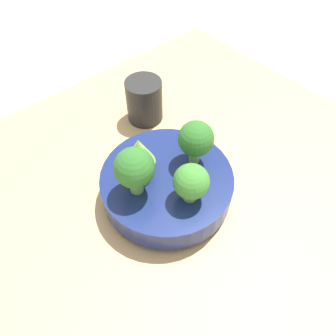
% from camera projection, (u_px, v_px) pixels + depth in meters
% --- Properties ---
extents(ground_plane, '(6.00, 6.00, 0.00)m').
position_uv_depth(ground_plane, '(156.00, 195.00, 0.66)').
color(ground_plane, beige).
extents(table, '(0.96, 0.76, 0.04)m').
position_uv_depth(table, '(156.00, 190.00, 0.65)').
color(table, tan).
rests_on(table, ground_plane).
extents(bowl, '(0.24, 0.24, 0.06)m').
position_uv_depth(bowl, '(168.00, 184.00, 0.59)').
color(bowl, navy).
rests_on(bowl, table).
extents(broccoli_floret_left, '(0.06, 0.06, 0.09)m').
position_uv_depth(broccoli_floret_left, '(196.00, 140.00, 0.55)').
color(broccoli_floret_left, '#609347').
rests_on(broccoli_floret_left, bowl).
extents(romanesco_piece_near, '(0.05, 0.05, 0.08)m').
position_uv_depth(romanesco_piece_near, '(138.00, 152.00, 0.53)').
color(romanesco_piece_near, '#7AB256').
rests_on(romanesco_piece_near, bowl).
extents(broccoli_floret_right, '(0.07, 0.07, 0.09)m').
position_uv_depth(broccoli_floret_right, '(134.00, 169.00, 0.51)').
color(broccoli_floret_right, '#609347').
rests_on(broccoli_floret_right, bowl).
extents(broccoli_floret_back, '(0.06, 0.06, 0.07)m').
position_uv_depth(broccoli_floret_back, '(189.00, 184.00, 0.51)').
color(broccoli_floret_back, '#609347').
rests_on(broccoli_floret_back, bowl).
extents(cup, '(0.08, 0.08, 0.10)m').
position_uv_depth(cup, '(144.00, 101.00, 0.72)').
color(cup, black).
rests_on(cup, table).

